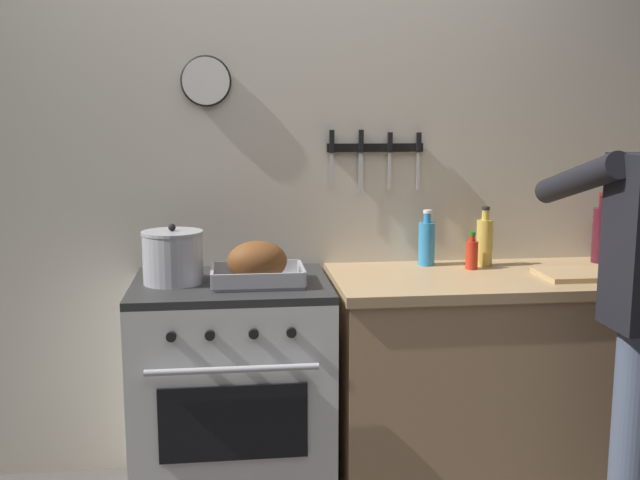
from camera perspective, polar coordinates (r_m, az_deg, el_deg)
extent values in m
cube|color=beige|center=(3.26, -3.04, 5.25)|extent=(6.00, 0.10, 2.60)
cube|color=black|center=(3.24, 4.19, 6.99)|extent=(0.42, 0.02, 0.04)
cube|color=silver|center=(3.21, 0.90, 5.38)|extent=(0.02, 0.00, 0.14)
cube|color=black|center=(3.20, 0.90, 7.48)|extent=(0.02, 0.02, 0.10)
cube|color=silver|center=(3.23, 3.11, 5.11)|extent=(0.02, 0.00, 0.17)
cube|color=black|center=(3.22, 3.13, 7.48)|extent=(0.02, 0.02, 0.10)
cube|color=silver|center=(3.25, 5.29, 5.21)|extent=(0.01, 0.00, 0.16)
cube|color=black|center=(3.24, 5.32, 7.37)|extent=(0.02, 0.02, 0.09)
cube|color=silver|center=(3.28, 7.44, 5.21)|extent=(0.01, 0.00, 0.16)
cube|color=black|center=(3.27, 7.48, 7.34)|extent=(0.02, 0.02, 0.08)
cylinder|color=white|center=(3.18, -8.63, 11.82)|extent=(0.19, 0.02, 0.19)
torus|color=black|center=(3.18, -8.63, 11.82)|extent=(0.21, 0.02, 0.21)
cube|color=tan|center=(3.40, 18.52, -10.10)|extent=(2.00, 0.62, 0.86)
cube|color=tan|center=(3.28, 18.94, -2.65)|extent=(2.03, 0.65, 0.04)
cube|color=white|center=(3.08, -6.60, -11.57)|extent=(0.76, 0.62, 0.87)
cube|color=black|center=(2.79, -6.56, -13.61)|extent=(0.53, 0.01, 0.28)
cube|color=#2D2D2D|center=(2.95, -6.77, -3.39)|extent=(0.76, 0.62, 0.03)
cylinder|color=black|center=(2.68, -11.20, -7.18)|extent=(0.04, 0.02, 0.04)
cylinder|color=black|center=(2.67, -8.34, -7.15)|extent=(0.04, 0.02, 0.04)
cylinder|color=black|center=(2.67, -5.05, -7.08)|extent=(0.04, 0.02, 0.04)
cylinder|color=black|center=(2.68, -2.19, -7.01)|extent=(0.04, 0.02, 0.04)
cylinder|color=silver|center=(2.68, -6.64, -9.73)|extent=(0.61, 0.02, 0.02)
cylinder|color=#4C566B|center=(2.80, 22.51, -14.67)|extent=(0.14, 0.14, 0.86)
cylinder|color=black|center=(2.73, 19.01, 4.35)|extent=(0.09, 0.55, 0.22)
cube|color=#B7B7BC|center=(2.89, -4.75, -3.23)|extent=(0.34, 0.25, 0.01)
cube|color=#B7B7BC|center=(2.76, -4.66, -3.12)|extent=(0.34, 0.01, 0.05)
cube|color=#B7B7BC|center=(3.00, -4.85, -2.09)|extent=(0.34, 0.01, 0.05)
cube|color=#B7B7BC|center=(2.88, -8.14, -2.65)|extent=(0.01, 0.25, 0.05)
cube|color=#B7B7BC|center=(2.89, -1.38, -2.51)|extent=(0.01, 0.25, 0.05)
ellipsoid|color=brown|center=(2.87, -4.77, -1.61)|extent=(0.23, 0.16, 0.15)
cylinder|color=#B7B7BC|center=(2.94, -11.07, -1.39)|extent=(0.23, 0.23, 0.19)
cylinder|color=#B2B2B7|center=(2.92, -11.13, 0.55)|extent=(0.23, 0.23, 0.01)
sphere|color=black|center=(2.92, -11.14, 0.94)|extent=(0.03, 0.03, 0.03)
cube|color=tan|center=(3.19, 19.43, -2.46)|extent=(0.36, 0.24, 0.02)
cylinder|color=#338CCC|center=(3.25, 8.08, -0.30)|extent=(0.07, 0.07, 0.18)
cylinder|color=#338CCC|center=(3.24, 8.12, 1.66)|extent=(0.03, 0.03, 0.04)
cylinder|color=white|center=(3.23, 8.13, 2.14)|extent=(0.04, 0.04, 0.01)
cylinder|color=red|center=(3.21, 11.42, -1.14)|extent=(0.05, 0.05, 0.12)
cylinder|color=red|center=(3.19, 11.46, 0.13)|extent=(0.02, 0.02, 0.03)
cylinder|color=#197219|center=(3.19, 11.47, 0.48)|extent=(0.03, 0.03, 0.01)
cylinder|color=gold|center=(3.28, 12.34, -0.22)|extent=(0.07, 0.07, 0.20)
cylinder|color=gold|center=(3.26, 12.42, 1.86)|extent=(0.03, 0.03, 0.04)
cylinder|color=black|center=(3.26, 12.44, 2.36)|extent=(0.03, 0.03, 0.01)
cylinder|color=#47141E|center=(3.50, 20.51, 0.33)|extent=(0.08, 0.08, 0.24)
cylinder|color=#47141E|center=(3.48, 20.65, 2.70)|extent=(0.03, 0.03, 0.05)
cylinder|color=maroon|center=(3.48, 20.68, 3.24)|extent=(0.04, 0.04, 0.01)
cylinder|color=#385623|center=(3.38, 21.54, -0.34)|extent=(0.07, 0.07, 0.20)
cylinder|color=#385623|center=(3.36, 21.67, 1.76)|extent=(0.03, 0.03, 0.04)
cylinder|color=black|center=(3.36, 21.70, 2.25)|extent=(0.03, 0.03, 0.01)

